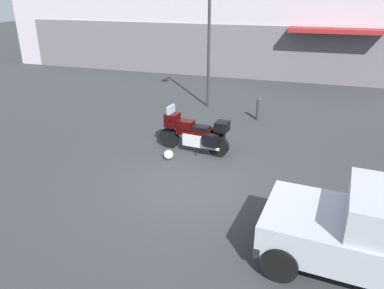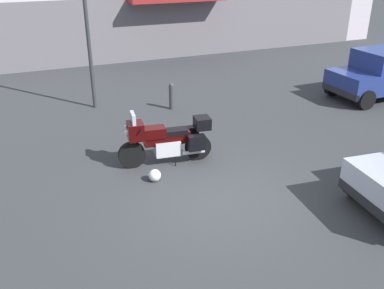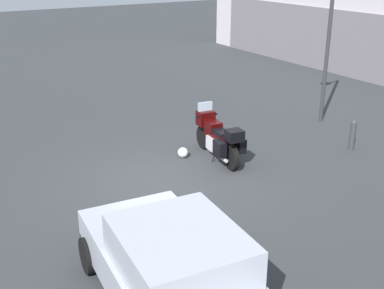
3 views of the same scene
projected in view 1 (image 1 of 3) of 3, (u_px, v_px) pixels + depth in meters
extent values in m
plane|color=#2D3033|center=(189.00, 182.00, 9.52)|extent=(80.00, 80.00, 0.00)
cube|color=#625C62|center=(259.00, 53.00, 19.60)|extent=(27.67, 0.12, 2.80)
cube|color=maroon|center=(336.00, 31.00, 17.72)|extent=(4.40, 1.10, 0.20)
cylinder|color=black|center=(169.00, 138.00, 11.50)|extent=(0.65, 0.22, 0.64)
cylinder|color=black|center=(218.00, 146.00, 10.87)|extent=(0.65, 0.22, 0.64)
cylinder|color=#B7B7BC|center=(170.00, 125.00, 11.32)|extent=(0.33, 0.11, 0.68)
cube|color=#B7B7BC|center=(194.00, 139.00, 11.13)|extent=(0.65, 0.47, 0.36)
cube|color=black|center=(194.00, 131.00, 11.04)|extent=(1.13, 0.42, 0.28)
cube|color=black|center=(185.00, 124.00, 11.08)|extent=(0.56, 0.40, 0.24)
cube|color=black|center=(201.00, 128.00, 10.91)|extent=(0.59, 0.37, 0.12)
cube|color=black|center=(172.00, 120.00, 11.22)|extent=(0.41, 0.48, 0.40)
cube|color=#8C9EAD|center=(171.00, 110.00, 11.11)|extent=(0.13, 0.41, 0.28)
sphere|color=#EAEACC|center=(167.00, 119.00, 11.29)|extent=(0.14, 0.14, 0.14)
cylinder|color=black|center=(175.00, 117.00, 11.15)|extent=(0.12, 0.62, 0.04)
cylinder|color=#B7B7BC|center=(210.00, 148.00, 10.78)|extent=(0.56, 0.16, 0.09)
cube|color=black|center=(211.00, 141.00, 10.58)|extent=(0.42, 0.25, 0.36)
cube|color=black|center=(218.00, 134.00, 11.05)|extent=(0.42, 0.25, 0.36)
cube|color=black|center=(222.00, 126.00, 10.59)|extent=(0.41, 0.44, 0.28)
cylinder|color=black|center=(196.00, 150.00, 11.03)|extent=(0.04, 0.13, 0.29)
sphere|color=silver|center=(168.00, 155.00, 10.75)|extent=(0.28, 0.28, 0.28)
cube|color=#8C9EAD|center=(351.00, 203.00, 6.25)|extent=(0.21, 1.49, 0.48)
cube|color=black|center=(267.00, 226.00, 7.07)|extent=(0.30, 1.76, 0.20)
cylinder|color=black|center=(295.00, 212.00, 7.67)|extent=(0.66, 0.28, 0.64)
cylinder|color=black|center=(280.00, 264.00, 6.25)|extent=(0.66, 0.28, 0.64)
cylinder|color=#2D2D33|center=(209.00, 44.00, 14.62)|extent=(0.12, 0.12, 5.11)
cylinder|color=#333338|center=(258.00, 110.00, 13.86)|extent=(0.16, 0.16, 0.78)
sphere|color=#333338|center=(259.00, 100.00, 13.71)|extent=(0.16, 0.16, 0.16)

